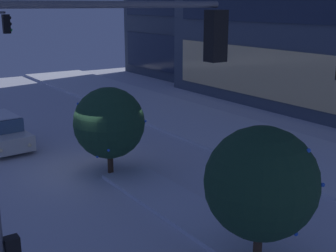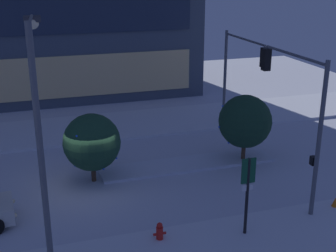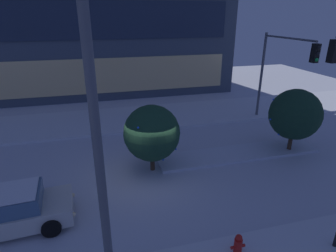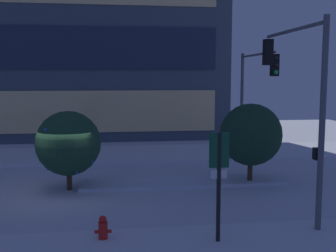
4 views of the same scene
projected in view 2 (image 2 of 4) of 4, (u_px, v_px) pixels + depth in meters
ground at (89, 183)px, 21.78m from camera, size 52.00×52.00×0.00m
curb_strip_far at (71, 130)px, 28.63m from camera, size 52.00×5.20×0.14m
median_strip at (188, 164)px, 23.70m from camera, size 9.00×1.80×0.14m
traffic_light_corner_near_right at (296, 101)px, 19.02m from camera, size 0.32×4.83×6.45m
traffic_light_corner_far_right at (240, 66)px, 26.49m from camera, size 0.32×5.09×6.03m
street_lamp_arched at (38, 113)px, 14.33m from camera, size 0.57×3.20×8.28m
fire_hydrant at (160, 233)px, 17.01m from camera, size 0.48×0.26×0.81m
parking_info_sign at (248, 187)px, 16.84m from camera, size 0.55×0.12×3.19m
decorated_tree_median at (245, 121)px, 23.54m from camera, size 2.76×2.73×3.55m
decorated_tree_left_of_median at (92, 142)px, 21.38m from camera, size 2.68×2.68×3.31m
construction_cone at (335, 203)px, 19.35m from camera, size 0.36×0.36×0.55m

